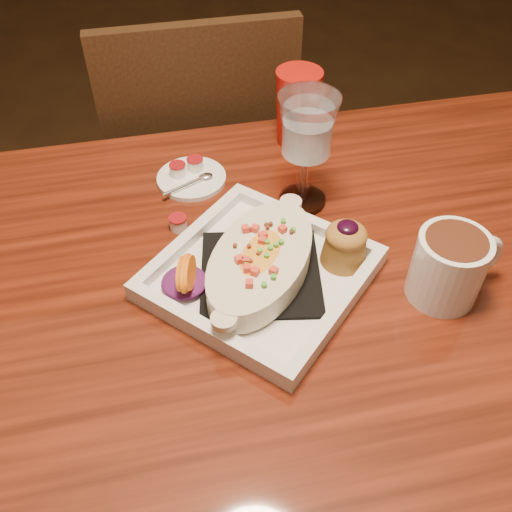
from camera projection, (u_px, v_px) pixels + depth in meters
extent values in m
plane|color=#312110|center=(255.00, 508.00, 1.33)|extent=(7.00, 7.00, 0.00)
cube|color=maroon|center=(255.00, 310.00, 0.81)|extent=(1.50, 0.90, 0.04)
cylinder|color=black|center=(483.00, 249.00, 1.43)|extent=(0.07, 0.07, 0.71)
cube|color=black|center=(198.00, 175.00, 1.49)|extent=(0.42, 0.42, 0.04)
cylinder|color=black|center=(249.00, 193.00, 1.80)|extent=(0.04, 0.04, 0.45)
cylinder|color=black|center=(140.00, 208.00, 1.74)|extent=(0.04, 0.04, 0.45)
cylinder|color=black|center=(274.00, 270.00, 1.56)|extent=(0.04, 0.04, 0.45)
cylinder|color=black|center=(150.00, 290.00, 1.51)|extent=(0.04, 0.04, 0.45)
cube|color=black|center=(203.00, 133.00, 1.18)|extent=(0.40, 0.03, 0.46)
cube|color=white|center=(260.00, 277.00, 0.82)|extent=(0.38, 0.38, 0.01)
cube|color=black|center=(260.00, 273.00, 0.82)|extent=(0.20, 0.20, 0.01)
ellipsoid|color=gold|center=(261.00, 261.00, 0.80)|extent=(0.20, 0.23, 0.04)
ellipsoid|color=#5C155C|center=(184.00, 282.00, 0.79)|extent=(0.07, 0.07, 0.02)
cone|color=#986326|center=(345.00, 248.00, 0.82)|extent=(0.07, 0.07, 0.05)
ellipsoid|color=#986326|center=(347.00, 235.00, 0.80)|extent=(0.06, 0.06, 0.03)
ellipsoid|color=black|center=(348.00, 227.00, 0.79)|extent=(0.03, 0.03, 0.01)
cylinder|color=white|center=(448.00, 268.00, 0.77)|extent=(0.10, 0.10, 0.10)
cylinder|color=#3E1C11|center=(455.00, 245.00, 0.74)|extent=(0.08, 0.08, 0.02)
torus|color=white|center=(479.00, 257.00, 0.79)|extent=(0.07, 0.03, 0.07)
cylinder|color=silver|center=(302.00, 200.00, 0.95)|extent=(0.08, 0.08, 0.01)
cylinder|color=silver|center=(304.00, 178.00, 0.91)|extent=(0.01, 0.01, 0.09)
cone|color=silver|center=(308.00, 127.00, 0.85)|extent=(0.09, 0.09, 0.10)
cylinder|color=white|center=(192.00, 178.00, 0.99)|extent=(0.12, 0.12, 0.01)
cylinder|color=white|center=(178.00, 170.00, 0.98)|extent=(0.03, 0.03, 0.02)
cylinder|color=maroon|center=(177.00, 165.00, 0.97)|extent=(0.03, 0.03, 0.00)
cylinder|color=white|center=(195.00, 164.00, 0.99)|extent=(0.03, 0.03, 0.02)
cylinder|color=maroon|center=(195.00, 159.00, 0.98)|extent=(0.03, 0.03, 0.00)
cylinder|color=white|center=(178.00, 223.00, 0.90)|extent=(0.03, 0.03, 0.02)
cylinder|color=maroon|center=(178.00, 218.00, 0.89)|extent=(0.03, 0.03, 0.00)
cone|color=#B3130C|center=(298.00, 108.00, 1.03)|extent=(0.08, 0.08, 0.14)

